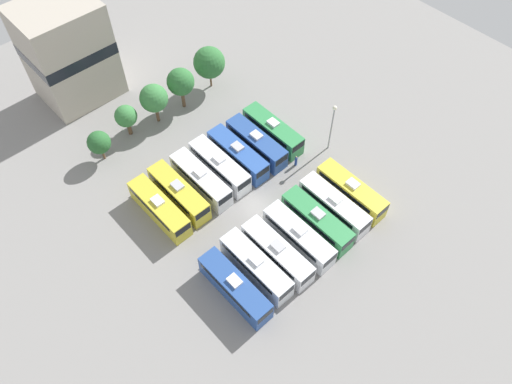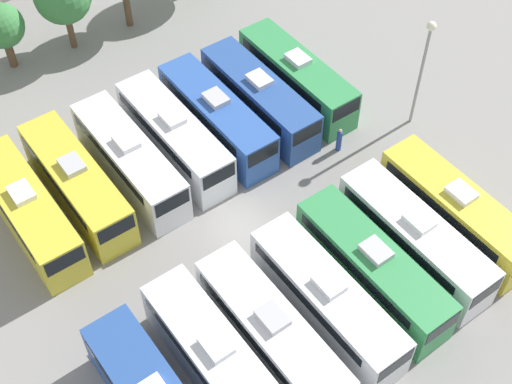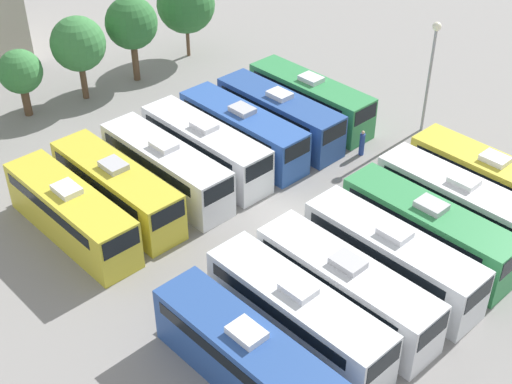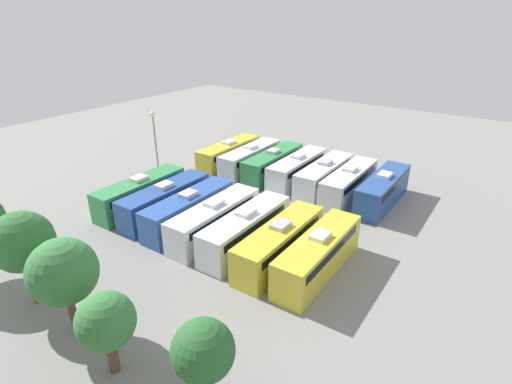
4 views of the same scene
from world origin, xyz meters
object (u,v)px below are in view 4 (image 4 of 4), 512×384
worker_person (189,184)px  tree_2 (63,272)px  bus_8 (280,242)px  tree_0 (203,351)px  tree_1 (106,322)px  bus_0 (383,189)px  bus_3 (297,169)px  bus_11 (189,209)px  bus_9 (246,229)px  bus_5 (250,159)px  bus_1 (349,182)px  bus_12 (165,200)px  bus_2 (324,175)px  bus_4 (273,163)px  bus_7 (318,254)px  bus_10 (215,219)px  light_pole (155,134)px  bus_6 (229,154)px  tree_3 (22,242)px  bus_13 (140,193)px

worker_person → tree_2: tree_2 is taller
bus_8 → tree_0: (-3.49, 13.04, 1.59)m
bus_8 → tree_1: bearing=82.4°
bus_0 → bus_3: size_ratio=1.00×
bus_11 → worker_person: size_ratio=5.55×
bus_9 → bus_5: bearing=-56.0°
bus_8 → bus_9: same height
bus_1 → bus_12: same height
bus_2 → worker_person: bus_2 is taller
bus_0 → bus_5: size_ratio=1.00×
bus_0 → bus_4: same height
bus_7 → bus_10: bearing=1.0°
light_pole → bus_12: bearing=140.9°
bus_6 → bus_10: 17.87m
bus_10 → tree_3: (4.44, 13.95, 3.10)m
bus_13 → bus_7: bearing=-179.7°
bus_8 → bus_10: same height
bus_3 → bus_4: 3.32m
bus_1 → bus_12: (13.09, 14.32, 0.00)m
bus_9 → bus_13: 13.19m
bus_1 → worker_person: (15.38, 8.65, -0.83)m
bus_13 → worker_person: bus_13 is taller
bus_2 → tree_2: tree_2 is taller
bus_0 → bus_8: (3.36, 15.05, 0.00)m
worker_person → tree_1: (-13.68, 20.62, 2.61)m
light_pole → bus_0: bearing=-161.7°
bus_6 → light_pole: (4.56, 8.05, 3.80)m
tree_3 → bus_9: bearing=-118.9°
bus_8 → light_pole: light_pole is taller
bus_3 → bus_13: 17.95m
bus_7 → bus_11: bearing=0.3°
tree_1 → bus_2: bearing=-87.3°
bus_11 → worker_person: bearing=-46.2°
bus_12 → bus_6: bearing=-76.6°
bus_11 → light_pole: bearing=-30.5°
bus_8 → bus_12: size_ratio=1.00×
bus_12 → tree_0: tree_0 is taller
bus_8 → bus_9: (3.50, -0.22, 0.00)m
bus_7 → tree_1: size_ratio=1.99×
bus_8 → tree_3: tree_3 is taller
bus_4 → tree_2: tree_2 is taller
tree_1 → bus_7: bearing=-109.4°
bus_3 → bus_9: size_ratio=1.00×
bus_1 → bus_9: (3.26, 14.47, 0.00)m
bus_2 → bus_5: size_ratio=1.00×
bus_3 → light_pole: bearing=29.8°
bus_5 → bus_7: bearing=138.7°
bus_10 → bus_11: size_ratio=1.00×
bus_9 → light_pole: size_ratio=1.25×
bus_5 → light_pole: light_pole is taller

